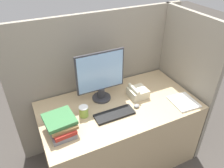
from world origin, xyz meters
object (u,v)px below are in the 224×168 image
coffee_cup (84,111)px  desk_telephone (138,92)px  mouse (137,106)px  monitor (101,77)px  book_stack (60,124)px  keyboard (115,114)px

coffee_cup → desk_telephone: 0.59m
mouse → coffee_cup: bearing=168.3°
monitor → mouse: monitor is taller
monitor → book_stack: 0.57m
book_stack → desk_telephone: (0.81, 0.13, -0.02)m
coffee_cup → desk_telephone: desk_telephone is taller
coffee_cup → desk_telephone: bearing=4.6°
keyboard → desk_telephone: 0.37m
desk_telephone → coffee_cup: bearing=-175.4°
monitor → coffee_cup: (-0.24, -0.17, -0.20)m
keyboard → monitor: bearing=91.5°
coffee_cup → monitor: bearing=35.1°
coffee_cup → keyboard: bearing=-23.7°
keyboard → book_stack: size_ratio=1.17×
coffee_cup → desk_telephone: (0.58, 0.05, -0.00)m
keyboard → coffee_cup: (-0.25, 0.11, 0.04)m
monitor → coffee_cup: 0.36m
mouse → desk_telephone: 0.18m
mouse → keyboard: bearing=-177.8°
monitor → desk_telephone: (0.34, -0.12, -0.20)m
mouse → book_stack: (-0.72, 0.01, 0.05)m
mouse → book_stack: bearing=178.8°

